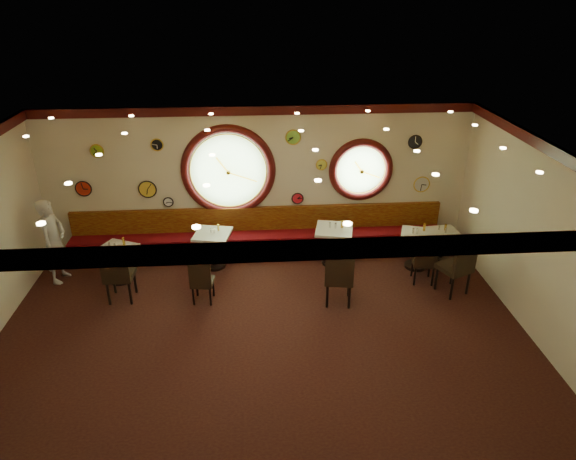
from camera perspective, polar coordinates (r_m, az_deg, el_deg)
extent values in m
cube|color=black|center=(9.04, -2.78, -10.93)|extent=(9.00, 6.00, 0.00)
cube|color=gold|center=(7.56, -3.30, 8.85)|extent=(9.00, 6.00, 0.02)
cube|color=beige|center=(10.92, -3.41, 5.44)|extent=(9.00, 0.02, 3.20)
cube|color=beige|center=(5.70, -2.25, -16.13)|extent=(9.00, 0.02, 3.20)
cube|color=beige|center=(9.38, 25.64, -0.81)|extent=(0.02, 6.00, 3.20)
cube|color=#3C0B0B|center=(10.44, -3.63, 13.12)|extent=(9.00, 0.10, 0.18)
cube|color=#3C0B0B|center=(4.86, -2.58, -2.40)|extent=(9.00, 0.10, 0.18)
cube|color=#3C0B0B|center=(8.84, 27.23, 7.95)|extent=(0.10, 6.00, 0.18)
cube|color=black|center=(11.28, -3.19, -2.22)|extent=(8.00, 0.55, 0.20)
cube|color=#55070E|center=(11.17, -3.22, -1.09)|extent=(8.00, 0.55, 0.30)
cube|color=#5C1107|center=(11.19, -3.29, 1.25)|extent=(8.00, 0.10, 0.55)
cylinder|color=#9BD07D|center=(10.84, -6.64, 6.56)|extent=(1.66, 0.02, 1.66)
torus|color=#3C0B0B|center=(10.83, -6.64, 6.53)|extent=(1.98, 0.18, 1.98)
torus|color=gold|center=(10.80, -6.64, 6.48)|extent=(1.61, 0.03, 1.61)
cylinder|color=#9BD07D|center=(11.09, 8.08, 6.64)|extent=(1.10, 0.02, 1.10)
torus|color=#3C0B0B|center=(11.07, 8.10, 6.61)|extent=(1.38, 0.18, 1.38)
torus|color=gold|center=(11.04, 8.13, 6.56)|extent=(1.09, 0.03, 1.09)
cylinder|color=black|center=(10.78, -14.35, 9.17)|extent=(0.24, 0.03, 0.24)
cylinder|color=silver|center=(11.53, 14.61, 4.95)|extent=(0.34, 0.03, 0.34)
cylinder|color=#CECE44|center=(10.86, 3.74, 7.27)|extent=(0.22, 0.03, 0.22)
cylinder|color=yellow|center=(11.14, -15.34, 4.40)|extent=(0.36, 0.03, 0.36)
cylinder|color=#80C33D|center=(10.62, 0.57, 10.28)|extent=(0.30, 0.03, 0.30)
cylinder|color=red|center=(11.07, 1.06, 3.54)|extent=(0.24, 0.03, 0.24)
cylinder|color=#9ED52A|center=(11.09, -20.46, 8.25)|extent=(0.26, 0.03, 0.26)
cylinder|color=red|center=(11.45, -21.77, 4.30)|extent=(0.32, 0.03, 0.32)
cylinder|color=white|center=(11.18, -13.15, 3.06)|extent=(0.20, 0.03, 0.20)
cylinder|color=black|center=(11.16, 13.92, 9.50)|extent=(0.28, 0.03, 0.28)
cylinder|color=black|center=(10.86, -18.09, -5.22)|extent=(0.42, 0.42, 0.06)
cylinder|color=black|center=(10.70, -18.33, -3.69)|extent=(0.11, 0.11, 0.67)
cube|color=silver|center=(10.54, -18.59, -2.03)|extent=(0.89, 0.89, 0.05)
cylinder|color=black|center=(10.93, -8.14, -3.87)|extent=(0.45, 0.45, 0.06)
cylinder|color=black|center=(10.76, -8.26, -2.22)|extent=(0.12, 0.12, 0.71)
cube|color=silver|center=(10.59, -8.38, -0.46)|extent=(0.84, 0.84, 0.05)
cylinder|color=black|center=(10.98, 5.00, -3.53)|extent=(0.47, 0.47, 0.06)
cylinder|color=black|center=(10.80, 5.07, -1.81)|extent=(0.13, 0.13, 0.75)
cube|color=silver|center=(10.63, 5.15, 0.05)|extent=(0.89, 0.89, 0.05)
cylinder|color=black|center=(11.13, 13.94, -3.86)|extent=(0.44, 0.44, 0.06)
cylinder|color=black|center=(10.96, 14.13, -2.26)|extent=(0.12, 0.12, 0.71)
cube|color=silver|center=(10.80, 14.34, -0.53)|extent=(0.90, 0.90, 0.05)
cylinder|color=black|center=(11.60, 16.55, -2.94)|extent=(0.38, 0.38, 0.05)
cylinder|color=black|center=(11.46, 16.74, -1.63)|extent=(0.10, 0.10, 0.60)
cube|color=silver|center=(11.32, 16.94, -0.23)|extent=(0.65, 0.65, 0.04)
cube|color=black|center=(10.03, -18.18, -4.78)|extent=(0.52, 0.52, 0.09)
cube|color=black|center=(9.67, -18.80, -3.53)|extent=(0.51, 0.08, 0.66)
cube|color=black|center=(9.67, -9.45, -5.72)|extent=(0.45, 0.45, 0.07)
cube|color=black|center=(9.37, -9.79, -4.73)|extent=(0.40, 0.10, 0.52)
cube|color=black|center=(9.49, 5.66, -5.31)|extent=(0.59, 0.59, 0.09)
cube|color=black|center=(9.10, 5.77, -4.00)|extent=(0.52, 0.15, 0.67)
cube|color=black|center=(10.47, 14.84, -3.40)|extent=(0.50, 0.50, 0.08)
cube|color=black|center=(10.15, 15.22, -2.32)|extent=(0.45, 0.12, 0.58)
cube|color=black|center=(10.23, 17.97, -4.01)|extent=(0.70, 0.70, 0.09)
cube|color=black|center=(9.92, 19.19, -2.62)|extent=(0.51, 0.28, 0.69)
cylinder|color=silver|center=(10.55, -19.24, -1.62)|extent=(0.04, 0.04, 0.11)
cylinder|color=silver|center=(10.60, -8.58, -0.03)|extent=(0.03, 0.03, 0.09)
cylinder|color=silver|center=(10.63, 4.68, 0.57)|extent=(0.04, 0.04, 0.11)
cylinder|color=#BABABF|center=(10.76, 13.74, -0.07)|extent=(0.04, 0.04, 0.11)
cylinder|color=silver|center=(10.49, -18.70, -1.72)|extent=(0.04, 0.04, 0.11)
cylinder|color=silver|center=(10.56, -8.21, -0.09)|extent=(0.04, 0.04, 0.10)
cylinder|color=silver|center=(10.61, 5.31, 0.48)|extent=(0.04, 0.04, 0.11)
cylinder|color=silver|center=(10.76, 14.16, -0.12)|extent=(0.04, 0.04, 0.11)
cylinder|color=gold|center=(10.57, -17.80, -1.20)|extent=(0.05, 0.05, 0.16)
cylinder|color=gold|center=(10.64, -7.74, 0.28)|extent=(0.04, 0.04, 0.14)
cylinder|color=gold|center=(10.63, 6.03, 0.67)|extent=(0.05, 0.05, 0.16)
cylinder|color=gold|center=(10.91, 14.91, 0.33)|extent=(0.05, 0.05, 0.17)
cylinder|color=silver|center=(11.34, 16.45, 0.23)|extent=(0.03, 0.03, 0.09)
cylinder|color=#BCBBC0|center=(11.24, 17.13, -0.03)|extent=(0.04, 0.04, 0.11)
cylinder|color=gold|center=(11.34, 17.09, 0.30)|extent=(0.04, 0.04, 0.14)
imported|color=silver|center=(10.97, -24.58, -1.12)|extent=(0.52, 0.69, 1.72)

